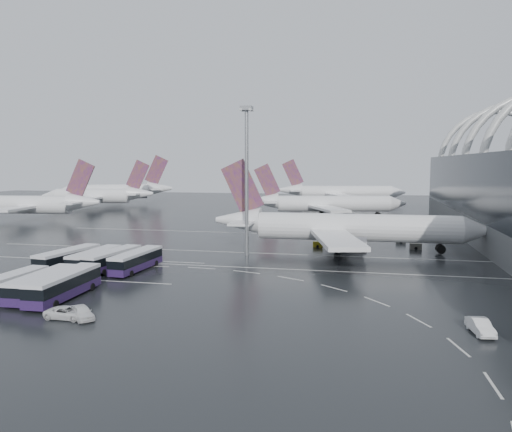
% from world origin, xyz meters
% --- Properties ---
extents(ground, '(420.00, 420.00, 0.00)m').
position_xyz_m(ground, '(0.00, 0.00, 0.00)').
color(ground, black).
rests_on(ground, ground).
extents(lane_marking_near, '(120.00, 0.25, 0.01)m').
position_xyz_m(lane_marking_near, '(0.00, -2.00, 0.01)').
color(lane_marking_near, silver).
rests_on(lane_marking_near, ground).
extents(lane_marking_mid, '(120.00, 0.25, 0.01)m').
position_xyz_m(lane_marking_mid, '(0.00, 12.00, 0.01)').
color(lane_marking_mid, silver).
rests_on(lane_marking_mid, ground).
extents(lane_marking_far, '(120.00, 0.25, 0.01)m').
position_xyz_m(lane_marking_far, '(0.00, 40.00, 0.01)').
color(lane_marking_far, silver).
rests_on(lane_marking_far, ground).
extents(bus_bay_line_south, '(28.00, 0.25, 0.01)m').
position_xyz_m(bus_bay_line_south, '(-24.00, -16.00, 0.01)').
color(bus_bay_line_south, silver).
rests_on(bus_bay_line_south, ground).
extents(bus_bay_line_north, '(28.00, 0.25, 0.01)m').
position_xyz_m(bus_bay_line_north, '(-24.00, 0.00, 0.01)').
color(bus_bay_line_north, silver).
rests_on(bus_bay_line_north, ground).
extents(airliner_main, '(55.53, 48.88, 18.86)m').
position_xyz_m(airliner_main, '(13.86, 18.10, 4.72)').
color(airliner_main, white).
rests_on(airliner_main, ground).
extents(airliner_gate_b, '(51.35, 45.44, 17.91)m').
position_xyz_m(airliner_gate_b, '(5.93, 81.31, 4.48)').
color(airliner_gate_b, white).
rests_on(airliner_gate_b, ground).
extents(airliner_gate_c, '(55.84, 50.88, 19.92)m').
position_xyz_m(airliner_gate_c, '(8.14, 139.32, 4.98)').
color(airliner_gate_c, white).
rests_on(airliner_gate_c, ground).
extents(jet_remote_west, '(44.39, 35.83, 19.31)m').
position_xyz_m(jet_remote_west, '(-82.78, 53.52, 4.98)').
color(jet_remote_west, white).
rests_on(jet_remote_west, ground).
extents(jet_remote_mid, '(44.58, 36.07, 19.43)m').
position_xyz_m(jet_remote_mid, '(-84.37, 96.57, 5.01)').
color(jet_remote_mid, white).
rests_on(jet_remote_mid, ground).
extents(jet_remote_far, '(46.49, 38.07, 21.73)m').
position_xyz_m(jet_remote_far, '(-87.46, 117.14, 5.61)').
color(jet_remote_far, white).
rests_on(jet_remote_far, ground).
extents(bus_row_near_a, '(4.94, 13.84, 3.34)m').
position_xyz_m(bus_row_near_a, '(-31.24, -9.30, 1.83)').
color(bus_row_near_a, '#21133D').
rests_on(bus_row_near_a, ground).
extents(bus_row_near_b, '(3.63, 12.98, 3.16)m').
position_xyz_m(bus_row_near_b, '(-26.81, -8.29, 1.74)').
color(bus_row_near_b, '#21133D').
rests_on(bus_row_near_b, ground).
extents(bus_row_near_c, '(4.76, 13.56, 3.27)m').
position_xyz_m(bus_row_near_c, '(-23.58, -8.35, 1.80)').
color(bus_row_near_c, '#21133D').
rests_on(bus_row_near_c, ground).
extents(bus_row_near_d, '(3.90, 13.44, 3.27)m').
position_xyz_m(bus_row_near_d, '(-19.18, -8.37, 1.79)').
color(bus_row_near_d, '#21133D').
rests_on(bus_row_near_d, ground).
extents(bus_row_far_a, '(3.36, 12.61, 3.08)m').
position_xyz_m(bus_row_far_a, '(-28.51, -27.12, 1.69)').
color(bus_row_far_a, '#21133D').
rests_on(bus_row_far_a, ground).
extents(bus_row_far_b, '(3.34, 13.07, 3.20)m').
position_xyz_m(bus_row_far_b, '(-24.42, -26.06, 1.76)').
color(bus_row_far_b, '#21133D').
rests_on(bus_row_far_b, ground).
extents(bus_row_far_c, '(3.57, 14.05, 3.44)m').
position_xyz_m(bus_row_far_c, '(-20.96, -26.36, 1.89)').
color(bus_row_far_c, '#21133D').
rests_on(bus_row_far_c, ground).
extents(van_curve_a, '(5.17, 2.42, 1.43)m').
position_xyz_m(van_curve_a, '(-15.60, -34.12, 0.72)').
color(van_curve_a, silver).
rests_on(van_curve_a, ground).
extents(van_curve_b, '(4.73, 4.54, 1.59)m').
position_xyz_m(van_curve_b, '(-13.91, -33.79, 0.80)').
color(van_curve_b, silver).
rests_on(van_curve_b, ground).
extents(van_curve_c, '(2.36, 5.02, 1.59)m').
position_xyz_m(van_curve_c, '(29.80, -29.77, 0.80)').
color(van_curve_c, silver).
rests_on(van_curve_c, ground).
extents(floodlight_mast, '(2.20, 2.20, 28.66)m').
position_xyz_m(floodlight_mast, '(-4.35, 9.42, 18.03)').
color(floodlight_mast, gray).
rests_on(floodlight_mast, ground).
extents(gse_cart_belly_b, '(2.16, 1.28, 1.18)m').
position_xyz_m(gse_cart_belly_b, '(26.38, 31.92, 0.59)').
color(gse_cart_belly_b, slate).
rests_on(gse_cart_belly_b, ground).
extents(gse_cart_belly_c, '(2.05, 1.21, 1.12)m').
position_xyz_m(gse_cart_belly_c, '(8.47, 21.77, 0.56)').
color(gse_cart_belly_c, '#B0A517').
rests_on(gse_cart_belly_c, ground).
extents(gse_cart_belly_d, '(2.38, 1.40, 1.30)m').
position_xyz_m(gse_cart_belly_d, '(28.70, 23.06, 0.65)').
color(gse_cart_belly_d, slate).
rests_on(gse_cart_belly_d, ground).
extents(gse_cart_belly_e, '(2.52, 1.49, 1.37)m').
position_xyz_m(gse_cart_belly_e, '(13.21, 33.20, 0.69)').
color(gse_cart_belly_e, '#B0A517').
rests_on(gse_cart_belly_e, ground).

